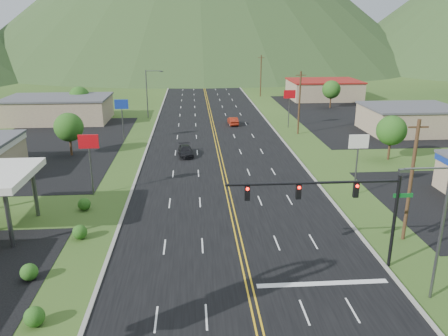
{
  "coord_description": "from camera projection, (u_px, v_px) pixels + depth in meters",
  "views": [
    {
      "loc": [
        -3.57,
        -13.17,
        16.66
      ],
      "look_at": [
        -0.82,
        24.12,
        4.5
      ],
      "focal_mm": 35.0,
      "sensor_mm": 36.0,
      "label": 1
    }
  ],
  "objects": [
    {
      "name": "pole_sign_east_b",
      "position": [
        289.0,
        98.0,
        74.15
      ],
      "size": [
        2.0,
        0.18,
        6.4
      ],
      "color": "#59595E",
      "rests_on": "ground"
    },
    {
      "name": "tree_east_a",
      "position": [
        391.0,
        130.0,
        56.17
      ],
      "size": [
        3.84,
        3.84,
        5.82
      ],
      "color": "#382314",
      "rests_on": "ground"
    },
    {
      "name": "pole_sign_west_b",
      "position": [
        122.0,
        109.0,
        64.67
      ],
      "size": [
        2.0,
        0.18,
        6.4
      ],
      "color": "#59595E",
      "rests_on": "ground"
    },
    {
      "name": "pole_sign_west_a",
      "position": [
        89.0,
        148.0,
        43.81
      ],
      "size": [
        2.0,
        0.18,
        6.4
      ],
      "color": "#59595E",
      "rests_on": "ground"
    },
    {
      "name": "tree_west_a",
      "position": [
        69.0,
        127.0,
        57.97
      ],
      "size": [
        3.84,
        3.84,
        5.82
      ],
      "color": "#382314",
      "rests_on": "ground"
    },
    {
      "name": "utility_pole_c",
      "position": [
        261.0,
        76.0,
        107.35
      ],
      "size": [
        1.6,
        0.28,
        10.0
      ],
      "color": "#382314",
      "rests_on": "ground"
    },
    {
      "name": "utility_pole_d",
      "position": [
        242.0,
        63.0,
        145.29
      ],
      "size": [
        1.6,
        0.28,
        10.0
      ],
      "color": "#382314",
      "rests_on": "ground"
    },
    {
      "name": "utility_pole_b",
      "position": [
        299.0,
        102.0,
        69.42
      ],
      "size": [
        1.6,
        0.28,
        10.0
      ],
      "color": "#382314",
      "rests_on": "ground"
    },
    {
      "name": "pole_sign_east_a",
      "position": [
        358.0,
        148.0,
        43.8
      ],
      "size": [
        2.0,
        0.18,
        6.4
      ],
      "color": "#59595E",
      "rests_on": "ground"
    },
    {
      "name": "building_east_mid",
      "position": [
        409.0,
        119.0,
        71.63
      ],
      "size": [
        14.4,
        11.4,
        4.3
      ],
      "color": "tan",
      "rests_on": "ground"
    },
    {
      "name": "streetlight_east",
      "position": [
        437.0,
        224.0,
        26.56
      ],
      "size": [
        3.28,
        0.25,
        9.0
      ],
      "color": "#59595E",
      "rests_on": "ground"
    },
    {
      "name": "car_dark_mid",
      "position": [
        186.0,
        151.0,
        58.71
      ],
      "size": [
        2.3,
        4.65,
        1.3
      ],
      "primitive_type": "imported",
      "rotation": [
        0.0,
        0.0,
        0.11
      ],
      "color": "black",
      "rests_on": "ground"
    },
    {
      "name": "streetlight_west",
      "position": [
        148.0,
        91.0,
        81.87
      ],
      "size": [
        3.28,
        0.25,
        9.0
      ],
      "color": "#59595E",
      "rests_on": "ground"
    },
    {
      "name": "tree_west_b",
      "position": [
        79.0,
        97.0,
        83.23
      ],
      "size": [
        3.84,
        3.84,
        5.82
      ],
      "color": "#382314",
      "rests_on": "ground"
    },
    {
      "name": "building_east_far",
      "position": [
        324.0,
        89.0,
        104.51
      ],
      "size": [
        16.4,
        12.4,
        4.5
      ],
      "color": "tan",
      "rests_on": "ground"
    },
    {
      "name": "utility_pole_a",
      "position": [
        411.0,
        180.0,
        34.33
      ],
      "size": [
        1.6,
        0.28,
        10.0
      ],
      "color": "#382314",
      "rests_on": "ground"
    },
    {
      "name": "car_red_far",
      "position": [
        233.0,
        121.0,
        77.17
      ],
      "size": [
        1.71,
        4.26,
        1.38
      ],
      "primitive_type": "imported",
      "rotation": [
        0.0,
        0.0,
        3.2
      ],
      "color": "maroon",
      "rests_on": "ground"
    },
    {
      "name": "traffic_signal",
      "position": [
        341.0,
        200.0,
        29.97
      ],
      "size": [
        13.1,
        0.43,
        7.0
      ],
      "color": "black",
      "rests_on": "ground"
    },
    {
      "name": "tree_east_b",
      "position": [
        331.0,
        90.0,
        92.48
      ],
      "size": [
        3.84,
        3.84,
        5.82
      ],
      "color": "#382314",
      "rests_on": "ground"
    },
    {
      "name": "building_west_far",
      "position": [
        58.0,
        109.0,
        79.73
      ],
      "size": [
        18.4,
        11.4,
        4.5
      ],
      "color": "tan",
      "rests_on": "ground"
    }
  ]
}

